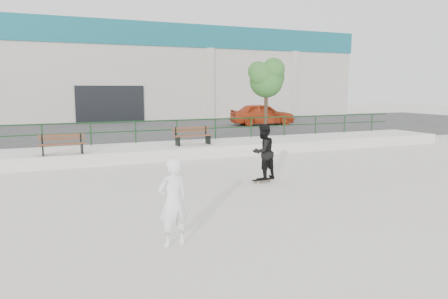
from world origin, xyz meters
name	(u,v)px	position (x,y,z in m)	size (l,w,h in m)	color
ground	(270,210)	(0.00, 0.00, 0.00)	(120.00, 120.00, 0.00)	beige
ledge	(165,151)	(0.00, 9.50, 0.25)	(30.00, 3.00, 0.50)	beige
parking_strip	(127,133)	(0.00, 18.00, 0.25)	(60.00, 14.00, 0.50)	#333333
railing	(157,126)	(0.00, 10.80, 1.24)	(28.00, 0.06, 1.03)	#163C1C
commercial_building	(95,71)	(0.00, 31.99, 4.58)	(44.20, 16.33, 8.00)	beige
bench_left	(62,144)	(-4.34, 8.46, 0.89)	(1.69, 0.51, 0.78)	brown
bench_right	(192,136)	(1.20, 9.14, 0.90)	(1.77, 0.58, 0.81)	brown
tree	(267,77)	(6.83, 12.50, 3.63)	(2.35, 2.09, 4.18)	#493724
red_car	(262,114)	(9.10, 17.13, 1.25)	(1.76, 4.38, 1.49)	#B33816
skateboard	(263,180)	(1.43, 2.98, 0.07)	(0.80, 0.32, 0.09)	black
standing_skater	(263,152)	(1.43, 2.98, 0.99)	(0.87, 0.68, 1.79)	black
seated_skater	(173,202)	(-2.93, -1.38, 0.86)	(0.63, 0.41, 1.73)	white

